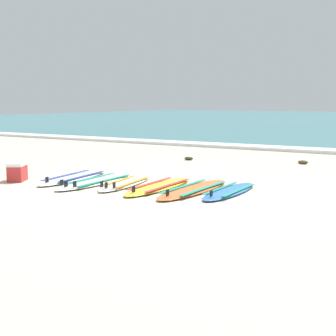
% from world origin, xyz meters
% --- Properties ---
extents(ground_plane, '(80.00, 80.00, 0.00)m').
position_xyz_m(ground_plane, '(0.00, 0.00, 0.00)').
color(ground_plane, beige).
extents(wave_foam_strip, '(80.00, 0.95, 0.11)m').
position_xyz_m(wave_foam_strip, '(0.00, 8.30, 0.06)').
color(wave_foam_strip, white).
rests_on(wave_foam_strip, ground).
extents(surfboard_0, '(0.81, 2.33, 0.18)m').
position_xyz_m(surfboard_0, '(-1.96, 0.20, 0.04)').
color(surfboard_0, white).
rests_on(surfboard_0, ground).
extents(surfboard_1, '(0.62, 2.35, 0.18)m').
position_xyz_m(surfboard_1, '(-1.23, 0.07, 0.04)').
color(surfboard_1, white).
rests_on(surfboard_1, ground).
extents(surfboard_2, '(0.73, 1.96, 0.18)m').
position_xyz_m(surfboard_2, '(-0.59, 0.16, 0.04)').
color(surfboard_2, white).
rests_on(surfboard_2, ground).
extents(surfboard_3, '(0.60, 2.25, 0.18)m').
position_xyz_m(surfboard_3, '(0.15, 0.23, 0.04)').
color(surfboard_3, yellow).
rests_on(surfboard_3, ground).
extents(surfboard_4, '(0.64, 2.38, 0.18)m').
position_xyz_m(surfboard_4, '(0.85, 0.32, 0.04)').
color(surfboard_4, orange).
rests_on(surfboard_4, ground).
extents(surfboard_5, '(0.51, 1.98, 0.18)m').
position_xyz_m(surfboard_5, '(1.49, 0.48, 0.04)').
color(surfboard_5, '#3875CC').
rests_on(surfboard_5, ground).
extents(cooler_box, '(0.50, 0.55, 0.38)m').
position_xyz_m(cooler_box, '(-2.81, -0.58, 0.19)').
color(cooler_box, red).
rests_on(cooler_box, ground).
extents(seaweed_clump_near_shoreline, '(0.26, 0.21, 0.09)m').
position_xyz_m(seaweed_clump_near_shoreline, '(-1.42, 4.34, 0.05)').
color(seaweed_clump_near_shoreline, '#2D381E').
rests_on(seaweed_clump_near_shoreline, ground).
extents(seaweed_clump_mid_sand, '(0.27, 0.22, 0.10)m').
position_xyz_m(seaweed_clump_mid_sand, '(1.58, 5.15, 0.05)').
color(seaweed_clump_mid_sand, '#4C4228').
rests_on(seaweed_clump_mid_sand, ground).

